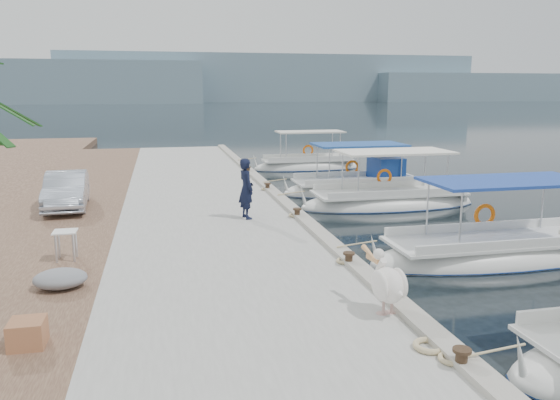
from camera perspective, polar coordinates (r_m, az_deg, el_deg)
The scene contains 17 objects.
ground at distance 16.56m, azimuth 4.24°, elevation -4.69°, with size 400.00×400.00×0.00m, color black.
concrete_quay at distance 20.75m, azimuth -7.71°, elevation -0.74°, with size 6.00×40.00×0.50m, color #999994.
quay_curb at distance 21.09m, azimuth -0.18°, elevation 0.42°, with size 0.44×40.00×0.12m, color gray.
cobblestone_strip at distance 20.97m, azimuth -21.45°, elevation -1.31°, with size 4.00×40.00×0.50m, color brown.
distant_hills at distance 219.43m, azimuth -3.51°, elevation 12.22°, with size 330.00×60.00×18.00m.
fishing_caique_b at distance 16.21m, azimuth 21.61°, elevation -5.39°, with size 7.42×2.37×2.83m.
fishing_caique_c at distance 22.34m, azimuth 11.24°, elevation -0.31°, with size 7.35×2.52×2.83m.
fishing_caique_d at distance 25.00m, azimuth 8.00°, elevation 1.20°, with size 6.68×2.54×2.83m.
fishing_caique_e at distance 32.24m, azimuth 2.86°, elevation 3.47°, with size 6.46×2.00×2.83m.
mooring_bollards at distance 17.70m, azimuth 1.81°, elevation -1.29°, with size 0.28×20.28×0.33m.
pelican at distance 10.37m, azimuth 11.18°, elevation -8.51°, with size 0.59×1.48×1.15m.
fisherman at distance 17.55m, azimuth -3.55°, elevation 1.20°, with size 0.71×0.47×1.96m, color black.
parked_car at distance 20.53m, azimuth -21.43°, elevation 0.95°, with size 1.34×3.85×1.27m, color #B2BBCB.
wooden_crate at distance 9.98m, azimuth -24.88°, elevation -12.52°, with size 0.55×0.55×0.44m, color brown.
tarp_bundle at distance 12.46m, azimuth -21.98°, elevation -7.63°, with size 1.10×0.90×0.40m, color slate.
folding_table at distance 14.30m, azimuth -21.50°, elevation -3.84°, with size 0.55×0.55×0.73m.
rope_coil at distance 9.40m, azimuth 15.35°, elevation -14.48°, with size 0.54×0.54×0.10m, color #C6B284.
Camera 1 is at (-4.60, -15.23, 4.60)m, focal length 35.00 mm.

